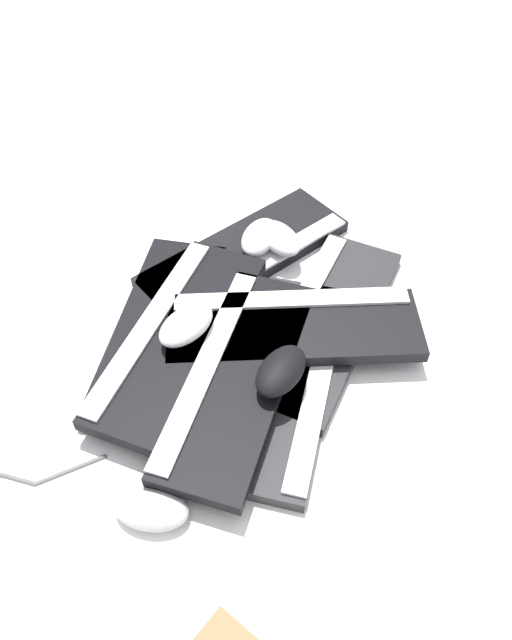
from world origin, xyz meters
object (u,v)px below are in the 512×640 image
Objects in this scene: keyboard_1 at (245,254)px; mouse_4 at (186,325)px; keyboard_3 at (287,379)px; mouse_0 at (151,509)px; mouse_1 at (281,371)px; mouse_3 at (260,237)px; mouse_2 at (279,238)px; keyboard_4 at (178,336)px; keyboard_0 at (325,322)px; keyboard_2 at (162,329)px; keyboard_6 at (238,376)px; keyboard_5 at (294,327)px.

mouse_4 reaches higher than keyboard_1.
keyboard_3 is 4.20× the size of mouse_0.
mouse_3 is (0.04, 0.35, -0.03)m from mouse_1.
mouse_2 is (0.06, 0.31, 0.04)m from keyboard_3.
keyboard_4 is 4.10× the size of mouse_4.
keyboard_1 is at bearing 92.27° from keyboard_3.
keyboard_0 is 4.04× the size of mouse_2.
keyboard_2 is 4.22× the size of mouse_4.
mouse_4 reaches higher than mouse_3.
keyboard_6 is 4.16× the size of mouse_3.
keyboard_5 is 0.19m from mouse_4.
keyboard_1 is 0.99× the size of keyboard_3.
mouse_2 reaches higher than keyboard_6.
mouse_1 is at bearing -91.07° from keyboard_1.
keyboard_0 is at bearing -8.34° from keyboard_2.
mouse_4 reaches higher than keyboard_0.
keyboard_4 reaches higher than keyboard_3.
mouse_0 is at bearing -97.87° from keyboard_2.
mouse_0 reaches higher than keyboard_0.
mouse_4 reaches higher than keyboard_2.
keyboard_0 is 0.08m from keyboard_5.
mouse_1 is (0.15, -0.13, 0.04)m from keyboard_4.
keyboard_3 is (-0.10, -0.11, 0.00)m from keyboard_0.
keyboard_0 is 0.97× the size of keyboard_1.
keyboard_4 is at bearing -179.01° from keyboard_0.
keyboard_1 is at bearing 117.94° from keyboard_0.
mouse_1 reaches higher than keyboard_2.
mouse_2 is at bearing 42.37° from keyboard_4.
keyboard_6 is at bearing -50.47° from keyboard_4.
keyboard_6 is 4.16× the size of mouse_4.
mouse_0 is at bearing 4.97° from mouse_3.
mouse_0 reaches higher than keyboard_1.
mouse_2 reaches higher than keyboard_3.
mouse_1 is (0.06, -0.03, 0.04)m from keyboard_6.
keyboard_5 is (-0.07, -0.02, 0.03)m from keyboard_0.
keyboard_5 is at bearing 138.00° from mouse_4.
keyboard_6 is at bearing -45.05° from mouse_2.
mouse_4 is at bearing -65.19° from mouse_2.
keyboard_6 is at bearing -143.68° from keyboard_5.
keyboard_5 is at bearing -160.66° from mouse_1.
keyboard_6 is at bearing -53.13° from keyboard_2.
keyboard_0 is 4.04× the size of mouse_1.
mouse_3 is (-0.01, 0.23, 0.01)m from keyboard_5.
mouse_3 is at bearing 86.82° from keyboard_3.
mouse_1 is 1.00× the size of mouse_2.
keyboard_3 is (0.01, -0.32, 0.00)m from keyboard_1.
mouse_3 reaches higher than keyboard_0.
mouse_3 is (0.22, 0.17, 0.04)m from keyboard_2.
keyboard_5 is (0.03, 0.09, 0.03)m from keyboard_3.
mouse_0 is (-0.23, -0.51, 0.01)m from keyboard_1.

